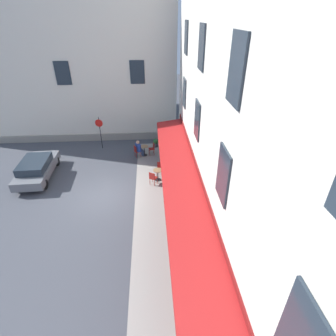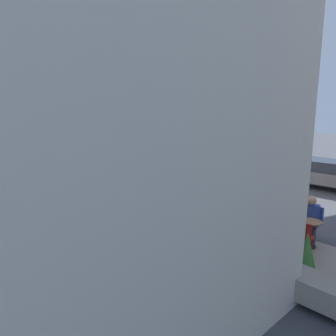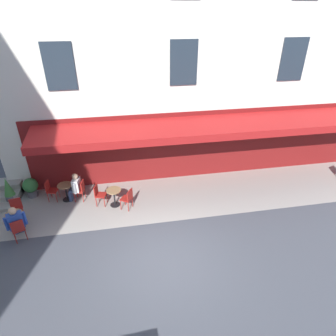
{
  "view_description": "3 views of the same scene",
  "coord_description": "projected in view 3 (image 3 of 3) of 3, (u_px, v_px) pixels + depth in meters",
  "views": [
    {
      "loc": [
        -12.83,
        -2.86,
        9.39
      ],
      "look_at": [
        0.29,
        -3.78,
        1.58
      ],
      "focal_mm": 28.11,
      "sensor_mm": 36.0,
      "label": 1
    },
    {
      "loc": [
        8.43,
        -10.75,
        3.84
      ],
      "look_at": [
        -0.04,
        -2.99,
        1.58
      ],
      "focal_mm": 34.08,
      "sensor_mm": 36.0,
      "label": 2
    },
    {
      "loc": [
        0.98,
        6.32,
        7.06
      ],
      "look_at": [
        -0.94,
        -4.41,
        0.84
      ],
      "focal_mm": 30.04,
      "sensor_mm": 36.0,
      "label": 3
    }
  ],
  "objects": [
    {
      "name": "ground_plane",
      "position": [
        163.0,
        260.0,
        9.06
      ],
      "size": [
        70.0,
        70.0,
        0.0
      ],
      "primitive_type": "plane",
      "color": "#42444C"
    },
    {
      "name": "sidewalk_cafe_terrace",
      "position": [
        223.0,
        191.0,
        12.46
      ],
      "size": [
        20.5,
        3.2,
        0.01
      ],
      "primitive_type": "cube",
      "color": "gray",
      "rests_on": "ground_plane"
    },
    {
      "name": "cafe_table_mid_terrace",
      "position": [
        66.0,
        190.0,
        11.65
      ],
      "size": [
        0.6,
        0.6,
        0.75
      ],
      "color": "black",
      "rests_on": "ground_plane"
    },
    {
      "name": "cafe_chair_red_corner_right",
      "position": [
        81.0,
        189.0,
        11.62
      ],
      "size": [
        0.46,
        0.46,
        0.91
      ],
      "color": "maroon",
      "rests_on": "ground_plane"
    },
    {
      "name": "cafe_chair_red_back_row",
      "position": [
        50.0,
        189.0,
        11.62
      ],
      "size": [
        0.46,
        0.46,
        0.91
      ],
      "color": "maroon",
      "rests_on": "ground_plane"
    },
    {
      "name": "cafe_table_streetside",
      "position": [
        114.0,
        195.0,
        11.33
      ],
      "size": [
        0.6,
        0.6,
        0.75
      ],
      "color": "black",
      "rests_on": "ground_plane"
    },
    {
      "name": "cafe_chair_red_kerbside",
      "position": [
        128.0,
        197.0,
        11.1
      ],
      "size": [
        0.55,
        0.55,
        0.91
      ],
      "color": "maroon",
      "rests_on": "ground_plane"
    },
    {
      "name": "cafe_chair_red_facing_street",
      "position": [
        99.0,
        193.0,
        11.35
      ],
      "size": [
        0.49,
        0.49,
        0.91
      ],
      "color": "maroon",
      "rests_on": "ground_plane"
    },
    {
      "name": "cafe_table_far_end",
      "position": [
        15.0,
        219.0,
        10.03
      ],
      "size": [
        0.6,
        0.6,
        0.75
      ],
      "color": "black",
      "rests_on": "ground_plane"
    },
    {
      "name": "cafe_chair_red_corner_left",
      "position": [
        18.0,
        228.0,
        9.55
      ],
      "size": [
        0.53,
        0.53,
        0.91
      ],
      "color": "maroon",
      "rests_on": "ground_plane"
    },
    {
      "name": "cafe_chair_red_under_awning",
      "position": [
        16.0,
        208.0,
        10.52
      ],
      "size": [
        0.47,
        0.47,
        0.91
      ],
      "color": "maroon",
      "rests_on": "ground_plane"
    },
    {
      "name": "seated_patron_in_white",
      "position": [
        75.0,
        186.0,
        11.55
      ],
      "size": [
        0.57,
        0.63,
        1.28
      ],
      "color": "navy",
      "rests_on": "ground_plane"
    },
    {
      "name": "seated_companion_in_blue",
      "position": [
        16.0,
        221.0,
        9.63
      ],
      "size": [
        0.63,
        0.64,
        1.32
      ],
      "color": "navy",
      "rests_on": "ground_plane"
    },
    {
      "name": "potted_plant_entrance_right",
      "position": [
        9.0,
        191.0,
        11.47
      ],
      "size": [
        0.43,
        0.43,
        1.17
      ],
      "color": "#4C4C51",
      "rests_on": "ground_plane"
    },
    {
      "name": "potted_plant_mid_terrace",
      "position": [
        31.0,
        187.0,
        11.88
      ],
      "size": [
        0.61,
        0.61,
        0.86
      ],
      "color": "#4C4C51",
      "rests_on": "ground_plane"
    }
  ]
}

